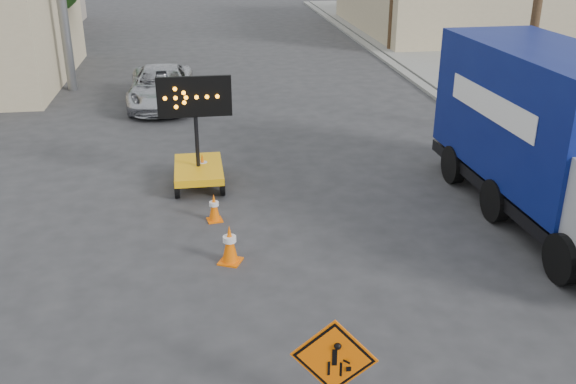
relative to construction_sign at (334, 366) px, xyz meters
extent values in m
plane|color=#2D2D30|center=(0.05, 0.97, -0.80)|extent=(100.00, 100.00, 0.00)
cube|color=gray|center=(7.25, 15.97, -0.74)|extent=(0.40, 60.00, 0.12)
cube|color=gray|center=(9.55, 15.97, -0.73)|extent=(4.00, 60.00, 0.15)
cylinder|color=slate|center=(-6.45, 18.97, 2.60)|extent=(0.36, 0.36, 6.80)
cylinder|color=#4C3320|center=(-7.95, 22.97, 0.82)|extent=(0.28, 0.28, 3.25)
cylinder|color=#4C3320|center=(-8.95, 30.97, 0.99)|extent=(0.28, 0.28, 3.58)
cube|color=#FF6505|center=(0.00, 0.00, 0.14)|extent=(1.11, 0.32, 1.14)
cube|color=black|center=(0.00, 0.00, 0.14)|extent=(1.03, 0.28, 1.06)
cube|color=#FFB00E|center=(-1.66, 8.38, -0.36)|extent=(1.19, 1.96, 0.18)
cylinder|color=black|center=(-1.66, 8.38, 0.76)|extent=(0.10, 0.10, 2.14)
cube|color=black|center=(-1.66, 8.38, 1.49)|extent=(1.75, 0.12, 0.97)
imported|color=#B8BAC0|center=(-2.87, 16.18, -0.13)|extent=(2.29, 4.87, 1.35)
cube|color=black|center=(5.84, 5.30, -0.23)|extent=(2.50, 7.65, 0.28)
cube|color=#071156|center=(5.84, 6.06, 1.43)|extent=(2.55, 5.95, 2.85)
cube|color=#FF6505|center=(-1.12, 4.37, -0.78)|extent=(0.53, 0.53, 0.03)
cone|color=#FF6505|center=(-1.12, 4.37, -0.39)|extent=(0.31, 0.31, 0.76)
cylinder|color=silver|center=(-1.12, 4.37, -0.30)|extent=(0.26, 0.26, 0.11)
cube|color=#FF6505|center=(-1.35, 6.29, -0.79)|extent=(0.37, 0.37, 0.03)
cone|color=#FF6505|center=(-1.35, 6.29, -0.47)|extent=(0.25, 0.25, 0.61)
cylinder|color=silver|center=(-1.35, 6.29, -0.40)|extent=(0.21, 0.21, 0.09)
cube|color=#FF6505|center=(-1.56, 8.61, -0.78)|extent=(0.46, 0.46, 0.03)
cone|color=#FF6505|center=(-1.56, 8.61, -0.41)|extent=(0.30, 0.30, 0.72)
cylinder|color=silver|center=(-1.56, 8.61, -0.32)|extent=(0.24, 0.24, 0.11)
camera|label=1|loc=(-1.51, -6.60, 5.31)|focal=40.00mm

